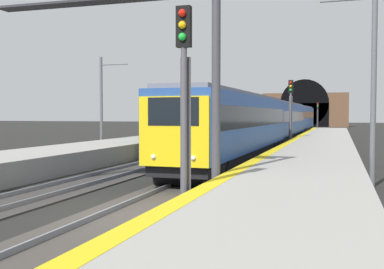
{
  "coord_description": "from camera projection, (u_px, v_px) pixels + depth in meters",
  "views": [
    {
      "loc": [
        -12.25,
        -5.69,
        2.95
      ],
      "look_at": [
        8.53,
        0.87,
        2.0
      ],
      "focal_mm": 43.99,
      "sensor_mm": 36.0,
      "label": 1
    }
  ],
  "objects": [
    {
      "name": "platform_right",
      "position": [
        285.0,
        208.0,
        12.18
      ],
      "size": [
        112.0,
        4.42,
        1.05
      ],
      "primitive_type": "cube",
      "color": "#9E9B93",
      "rests_on": "ground_plane"
    },
    {
      "name": "track_main_line",
      "position": [
        132.0,
        215.0,
        13.51
      ],
      "size": [
        160.0,
        3.18,
        0.21
      ],
      "color": "#423D38",
      "rests_on": "ground_plane"
    },
    {
      "name": "railway_signal_mid",
      "position": [
        291.0,
        108.0,
        38.21
      ],
      "size": [
        0.39,
        0.38,
        5.71
      ],
      "rotation": [
        0.0,
        0.0,
        3.14
      ],
      "color": "#4C4C54",
      "rests_on": "ground_plane"
    },
    {
      "name": "ground_plane",
      "position": [
        132.0,
        217.0,
        13.51
      ],
      "size": [
        320.0,
        320.0,
        0.0
      ],
      "primitive_type": "plane",
      "color": "black"
    },
    {
      "name": "catenary_mast_far",
      "position": [
        102.0,
        104.0,
        35.57
      ],
      "size": [
        0.22,
        2.31,
        7.26
      ],
      "color": "#595B60",
      "rests_on": "ground_plane"
    },
    {
      "name": "overhead_signal_gantry",
      "position": [
        96.0,
        34.0,
        16.04
      ],
      "size": [
        0.7,
        8.79,
        7.58
      ],
      "color": "#3F3F47",
      "rests_on": "ground_plane"
    },
    {
      "name": "railway_signal_far",
      "position": [
        318.0,
        113.0,
        83.83
      ],
      "size": [
        0.39,
        0.38,
        5.04
      ],
      "rotation": [
        0.0,
        0.0,
        3.14
      ],
      "color": "#38383D",
      "rests_on": "ground_plane"
    },
    {
      "name": "railway_signal_near",
      "position": [
        184.0,
        95.0,
        12.14
      ],
      "size": [
        0.39,
        0.38,
        5.72
      ],
      "rotation": [
        0.0,
        0.0,
        3.14
      ],
      "color": "#4C4C54",
      "rests_on": "ground_plane"
    },
    {
      "name": "train_main_approaching",
      "position": [
        280.0,
        120.0,
        46.72
      ],
      "size": [
        62.49,
        3.14,
        4.12
      ],
      "rotation": [
        0.0,
        0.0,
        3.13
      ],
      "color": "#264C99",
      "rests_on": "ground_plane"
    },
    {
      "name": "platform_right_edge_strip",
      "position": [
        212.0,
        184.0,
        12.75
      ],
      "size": [
        112.0,
        0.5,
        0.01
      ],
      "primitive_type": "cube",
      "color": "yellow",
      "rests_on": "platform_right"
    },
    {
      "name": "tunnel_portal",
      "position": [
        305.0,
        110.0,
        110.37
      ],
      "size": [
        2.29,
        19.75,
        11.06
      ],
      "color": "brown",
      "rests_on": "ground_plane"
    },
    {
      "name": "train_adjacent_platform",
      "position": [
        251.0,
        120.0,
        57.08
      ],
      "size": [
        58.18,
        3.35,
        4.86
      ],
      "rotation": [
        0.0,
        0.0,
        3.11
      ],
      "color": "#235638",
      "rests_on": "ground_plane"
    },
    {
      "name": "catenary_mast_near",
      "position": [
        373.0,
        83.0,
        18.85
      ],
      "size": [
        0.22,
        2.23,
        8.17
      ],
      "color": "#595B60",
      "rests_on": "ground_plane"
    }
  ]
}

